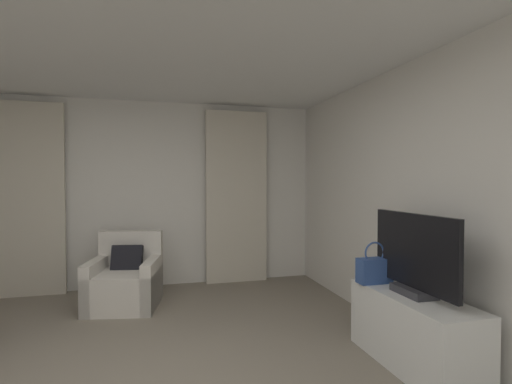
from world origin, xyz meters
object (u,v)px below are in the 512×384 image
(tv_console, at_px, (413,331))
(tv_flatscreen, at_px, (414,257))
(handbag_primary, at_px, (374,269))
(armchair, at_px, (125,282))

(tv_console, distance_m, tv_flatscreen, 0.59)
(tv_flatscreen, relative_size, handbag_primary, 2.65)
(armchair, height_order, tv_console, armchair)
(armchair, bearing_deg, tv_console, -43.30)
(tv_flatscreen, distance_m, handbag_primary, 0.45)
(tv_console, distance_m, handbag_primary, 0.59)
(tv_flatscreen, bearing_deg, armchair, 136.76)
(armchair, xyz_separation_m, handbag_primary, (2.22, -1.78, 0.41))
(armchair, distance_m, handbag_primary, 2.88)
(armchair, distance_m, tv_console, 3.19)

